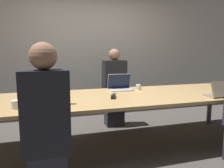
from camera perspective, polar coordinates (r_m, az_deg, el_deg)
ground_plane at (r=3.23m, az=1.50°, el=-15.80°), size 24.00×24.00×0.00m
curtain_wall at (r=4.71m, az=-5.44°, el=9.33°), size 12.00×0.06×2.80m
conference_table at (r=3.01m, az=1.55°, el=-3.94°), size 4.24×1.27×0.73m
laptop_near_left at (r=2.43m, az=-18.30°, el=-4.60°), size 0.35×0.24×0.24m
person_near_left at (r=1.99m, az=-16.80°, el=-10.60°), size 0.40×0.24×1.41m
cup_near_left at (r=2.54m, az=-23.93°, el=-4.93°), size 0.09×0.09×0.09m
bottle_near_left at (r=2.56m, az=-11.84°, el=-2.63°), size 0.08×0.08×0.27m
laptop_far_center at (r=3.43m, az=2.07°, el=-0.38°), size 0.37×0.24×0.25m
person_far_center at (r=3.89m, az=0.60°, el=-1.37°), size 0.40×0.24×1.37m
cup_far_center at (r=3.49m, az=6.90°, el=-0.82°), size 0.08×0.08×0.08m
laptop_near_right at (r=3.24m, az=26.57°, el=-1.94°), size 0.35×0.22×0.22m
stapler at (r=2.83m, az=0.38°, el=-3.24°), size 0.11×0.15×0.05m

